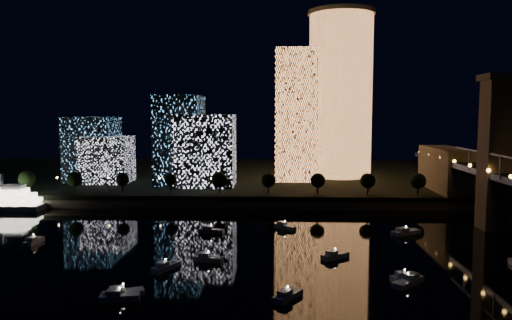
{
  "coord_description": "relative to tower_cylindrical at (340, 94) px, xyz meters",
  "views": [
    {
      "loc": [
        -6.91,
        -112.54,
        37.72
      ],
      "look_at": [
        -13.71,
        55.0,
        21.84
      ],
      "focal_mm": 35.0,
      "sensor_mm": 36.0,
      "label": 1
    }
  ],
  "objects": [
    {
      "name": "seawall",
      "position": [
        -25.88,
        -64.56,
        -45.63
      ],
      "size": [
        420.0,
        6.0,
        3.0
      ],
      "primitive_type": "cube",
      "color": "#6B5E4C",
      "rests_on": "ground"
    },
    {
      "name": "motorboats",
      "position": [
        -30.48,
        -134.61,
        -46.32
      ],
      "size": [
        139.44,
        69.08,
        2.78
      ],
      "color": "silver",
      "rests_on": "ground"
    },
    {
      "name": "esplanade_trees",
      "position": [
        -57.13,
        -58.56,
        -36.66
      ],
      "size": [
        166.64,
        6.91,
        8.96
      ],
      "color": "black",
      "rests_on": "far_bank"
    },
    {
      "name": "tower_rectangular",
      "position": [
        -23.47,
        -16.19,
        -10.55
      ],
      "size": [
        19.85,
        19.85,
        63.15
      ],
      "primitive_type": "cube",
      "color": "#FF9851",
      "rests_on": "far_bank"
    },
    {
      "name": "ground",
      "position": [
        -25.88,
        -146.56,
        -47.13
      ],
      "size": [
        520.0,
        520.0,
        0.0
      ],
      "primitive_type": "plane",
      "color": "black",
      "rests_on": "ground"
    },
    {
      "name": "midrise_blocks",
      "position": [
        -89.98,
        -28.4,
        -25.55
      ],
      "size": [
        81.65,
        38.89,
        40.73
      ],
      "color": "white",
      "rests_on": "far_bank"
    },
    {
      "name": "far_bank",
      "position": [
        -25.88,
        13.44,
        -44.63
      ],
      "size": [
        420.0,
        160.0,
        5.0
      ],
      "primitive_type": "cube",
      "color": "black",
      "rests_on": "ground"
    },
    {
      "name": "street_lamps",
      "position": [
        -59.88,
        -52.56,
        -38.11
      ],
      "size": [
        132.7,
        0.7,
        5.65
      ],
      "color": "black",
      "rests_on": "far_bank"
    },
    {
      "name": "tower_cylindrical",
      "position": [
        0.0,
        0.0,
        0.0
      ],
      "size": [
        34.0,
        34.0,
        84.01
      ],
      "color": "#FF9851",
      "rests_on": "far_bank"
    }
  ]
}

